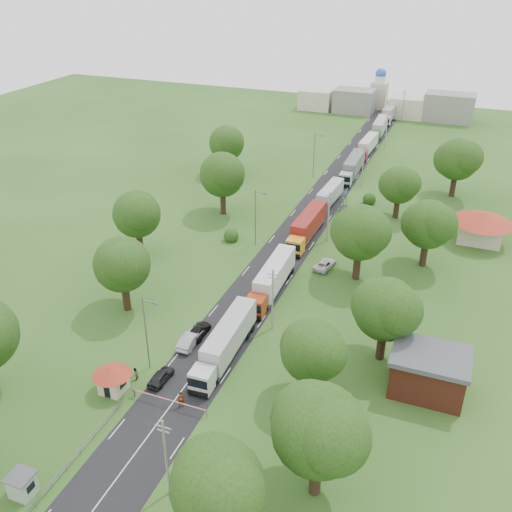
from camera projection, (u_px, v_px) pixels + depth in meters
The scene contains 47 objects.
ground at pixel (253, 294), 83.44m from camera, with size 260.00×260.00×0.00m, color #2A4F1A.
road at pixel (295, 238), 99.85m from camera, with size 8.00×200.00×0.04m, color black.
boom_barrier at pixel (159, 397), 62.95m from camera, with size 9.22×0.35×1.18m.
guard_booth at pixel (112, 376), 64.21m from camera, with size 4.40×4.40×3.45m.
kiosk at pixel (22, 485), 52.29m from camera, with size 2.30×2.30×2.41m.
guard_rail at pixel (76, 460), 56.33m from camera, with size 0.10×17.00×1.70m, color slate, non-canonical shape.
info_sign at pixel (345, 196), 109.06m from camera, with size 0.12×3.10×4.10m.
pole_0 at pixel (166, 457), 50.75m from camera, with size 1.60×0.24×9.00m.
pole_1 at pixel (273, 299), 73.72m from camera, with size 1.60×0.24×9.00m.
pole_2 at pixel (329, 216), 96.68m from camera, with size 1.60×0.24×9.00m.
pole_3 at pixel (363, 165), 119.65m from camera, with size 1.60×0.24×9.00m.
pole_4 at pixel (386, 130), 142.62m from camera, with size 1.60×0.24×9.00m.
pole_5 at pixel (403, 105), 165.58m from camera, with size 1.60×0.24×9.00m.
lamp_0 at pixel (147, 330), 66.12m from camera, with size 2.03×0.22×10.00m.
lamp_1 at pixel (256, 215), 94.82m from camera, with size 2.03×0.22×10.00m.
lamp_2 at pixel (315, 153), 123.53m from camera, with size 2.03×0.22×10.00m.
tree_0 at pixel (218, 484), 45.14m from camera, with size 8.80×8.80×11.07m.
tree_1 at pixel (319, 428), 49.50m from camera, with size 9.60×9.60×12.05m.
tree_2 at pixel (313, 350), 61.19m from camera, with size 8.00×8.00×10.10m.
tree_3 at pixel (386, 308), 67.19m from camera, with size 8.80×8.80×11.07m.
tree_4 at pixel (360, 232), 83.90m from camera, with size 9.60×9.60×12.05m.
tree_5 at pixel (429, 224), 87.87m from camera, with size 8.80×8.80×11.07m.
tree_6 at pixel (399, 184), 104.34m from camera, with size 8.00×8.00×10.10m.
tree_7 at pixel (458, 159), 113.19m from camera, with size 9.60×9.60×12.05m.
tree_10 at pixel (123, 264), 76.75m from camera, with size 8.80×8.80×11.07m.
tree_11 at pixel (137, 214), 91.29m from camera, with size 8.80×8.80×11.07m.
tree_12 at pixel (223, 174), 105.49m from camera, with size 9.60×9.60×12.05m.
tree_13 at pixel (227, 143), 124.74m from camera, with size 8.80×8.80×11.07m.
house_brick at pixel (429, 372), 64.02m from camera, with size 8.60×6.60×5.20m.
house_cream at pixel (482, 223), 96.72m from camera, with size 10.08×10.08×5.80m.
distant_town at pixel (389, 104), 171.79m from camera, with size 52.00×8.00×8.00m.
church at pixel (379, 91), 178.95m from camera, with size 5.00×5.00×12.30m.
truck_0 at pixel (226, 342), 69.61m from camera, with size 3.04×15.46×4.28m.
truck_1 at pixel (272, 279), 82.93m from camera, with size 3.02×15.50×4.29m.
truck_2 at pixel (307, 226), 98.65m from camera, with size 2.97×15.70×4.35m.
truck_3 at pixel (329, 196), 111.36m from camera, with size 2.83×13.57×3.75m.
truck_4 at pixel (353, 167), 125.93m from camera, with size 2.90×15.24×4.22m.
truck_5 at pixel (367, 146), 139.79m from camera, with size 2.82×14.03×3.88m.
truck_6 at pixel (379, 128), 153.41m from camera, with size 3.07×15.20×4.20m.
truck_7 at pixel (390, 113), 167.04m from camera, with size 3.21×15.28×4.22m.
car_lane_front at pixel (161, 377), 66.31m from camera, with size 1.65×4.11×1.40m, color black.
car_lane_mid at pixel (190, 339), 72.45m from camera, with size 1.74×4.99×1.65m, color #9EA0A5.
car_lane_rear at pixel (198, 331), 74.20m from camera, with size 1.99×4.89×1.42m, color black.
car_verge_near at pixel (325, 264), 90.02m from camera, with size 2.24×4.86×1.35m, color silver.
car_verge_far at pixel (344, 210), 108.71m from camera, with size 1.82×4.52×1.54m, color #505357.
pedestrian_near at pixel (181, 400), 62.51m from camera, with size 0.71×0.46×1.94m, color gray.
pedestrian_booth at pixel (135, 374), 66.54m from camera, with size 0.78×0.61×1.61m, color gray.
Camera 1 is at (26.13, -65.79, 44.52)m, focal length 40.00 mm.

